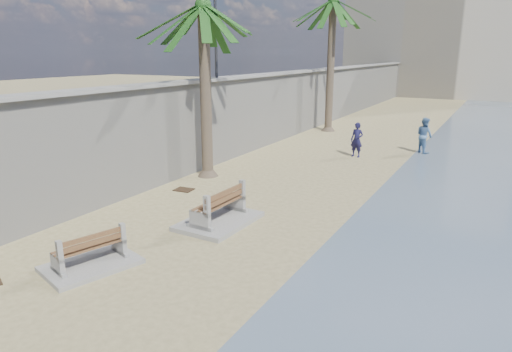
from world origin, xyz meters
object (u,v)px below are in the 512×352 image
at_px(person_b, 425,133).
at_px(palm_mid, 203,8).
at_px(bench_near, 90,252).
at_px(palm_back, 333,3).
at_px(person_a, 357,137).
at_px(bench_far, 219,209).

bearing_deg(person_b, palm_mid, 95.31).
xyz_separation_m(bench_near, palm_back, (-1.71, 19.86, 6.97)).
xyz_separation_m(palm_back, person_b, (6.14, -3.76, -6.40)).
xyz_separation_m(palm_back, person_a, (3.60, -6.14, -6.43)).
relative_size(bench_near, person_a, 1.25).
bearing_deg(person_b, bench_far, 117.97).
bearing_deg(bench_near, person_a, 82.15).
bearing_deg(palm_back, bench_near, -85.09).
bearing_deg(bench_near, person_b, 74.62).
distance_m(person_a, person_b, 3.48).
relative_size(bench_far, person_b, 1.29).
bearing_deg(palm_back, palm_mid, -92.06).
relative_size(palm_mid, palm_back, 0.85).
relative_size(bench_far, palm_back, 0.29).
xyz_separation_m(person_a, person_b, (2.54, 2.39, 0.03)).
xyz_separation_m(bench_near, person_b, (4.43, 16.10, 0.57)).
relative_size(person_a, person_b, 0.97).
xyz_separation_m(bench_far, palm_back, (-2.73, 16.22, 6.90)).
distance_m(bench_far, person_b, 12.93).
bearing_deg(palm_back, person_b, -31.47).
distance_m(bench_near, person_b, 16.71).
xyz_separation_m(palm_mid, person_a, (4.04, 6.04, -5.25)).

